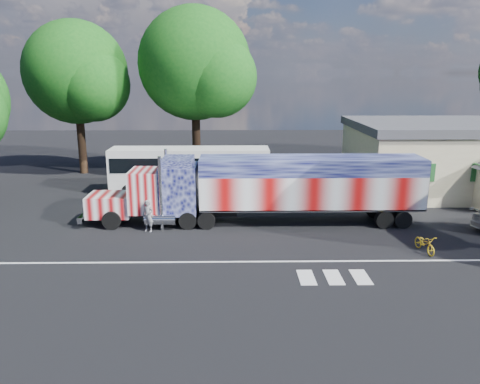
{
  "coord_description": "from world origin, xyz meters",
  "views": [
    {
      "loc": [
        -0.43,
        -23.71,
        8.71
      ],
      "look_at": [
        0.0,
        3.0,
        1.9
      ],
      "focal_mm": 35.0,
      "sensor_mm": 36.0,
      "label": 1
    }
  ],
  "objects_px": {
    "woman": "(148,216)",
    "tree_n_mid": "(196,64)",
    "bicycle": "(425,243)",
    "coach_bus": "(190,170)",
    "semi_truck": "(269,187)",
    "tree_nw_a": "(77,73)"
  },
  "relations": [
    {
      "from": "tree_nw_a",
      "to": "woman",
      "type": "bearing_deg",
      "value": -62.4
    },
    {
      "from": "bicycle",
      "to": "tree_n_mid",
      "type": "height_order",
      "value": "tree_n_mid"
    },
    {
      "from": "semi_truck",
      "to": "tree_n_mid",
      "type": "xyz_separation_m",
      "value": [
        -5.07,
        13.28,
        7.21
      ]
    },
    {
      "from": "semi_truck",
      "to": "tree_nw_a",
      "type": "distance_m",
      "value": 22.21
    },
    {
      "from": "semi_truck",
      "to": "tree_nw_a",
      "type": "xyz_separation_m",
      "value": [
        -15.34,
        14.68,
        6.51
      ]
    },
    {
      "from": "bicycle",
      "to": "woman",
      "type": "bearing_deg",
      "value": 156.96
    },
    {
      "from": "tree_n_mid",
      "to": "tree_nw_a",
      "type": "distance_m",
      "value": 10.4
    },
    {
      "from": "tree_n_mid",
      "to": "bicycle",
      "type": "bearing_deg",
      "value": -55.36
    },
    {
      "from": "coach_bus",
      "to": "tree_n_mid",
      "type": "relative_size",
      "value": 0.82
    },
    {
      "from": "woman",
      "to": "bicycle",
      "type": "relative_size",
      "value": 1.06
    },
    {
      "from": "semi_truck",
      "to": "coach_bus",
      "type": "height_order",
      "value": "semi_truck"
    },
    {
      "from": "bicycle",
      "to": "tree_n_mid",
      "type": "bearing_deg",
      "value": 114.87
    },
    {
      "from": "woman",
      "to": "tree_n_mid",
      "type": "relative_size",
      "value": 0.13
    },
    {
      "from": "semi_truck",
      "to": "bicycle",
      "type": "relative_size",
      "value": 11.59
    },
    {
      "from": "bicycle",
      "to": "tree_nw_a",
      "type": "distance_m",
      "value": 31.17
    },
    {
      "from": "semi_truck",
      "to": "woman",
      "type": "xyz_separation_m",
      "value": [
        -6.89,
        -1.48,
        -1.28
      ]
    },
    {
      "from": "semi_truck",
      "to": "bicycle",
      "type": "bearing_deg",
      "value": -33.08
    },
    {
      "from": "bicycle",
      "to": "tree_n_mid",
      "type": "relative_size",
      "value": 0.12
    },
    {
      "from": "woman",
      "to": "tree_n_mid",
      "type": "bearing_deg",
      "value": 107.0
    },
    {
      "from": "semi_truck",
      "to": "coach_bus",
      "type": "bearing_deg",
      "value": 125.95
    },
    {
      "from": "woman",
      "to": "bicycle",
      "type": "xyz_separation_m",
      "value": [
        14.37,
        -3.39,
        -0.46
      ]
    },
    {
      "from": "tree_nw_a",
      "to": "coach_bus",
      "type": "bearing_deg",
      "value": -36.39
    }
  ]
}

